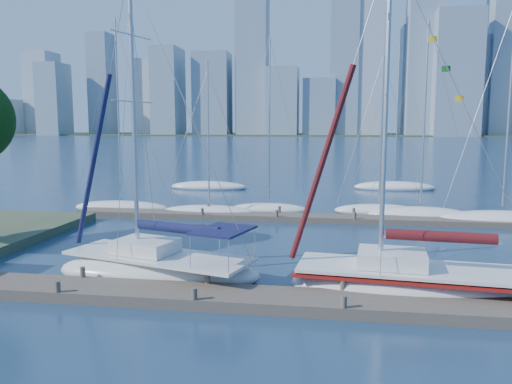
# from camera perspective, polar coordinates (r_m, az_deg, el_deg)

# --- Properties ---
(ground) EXTENTS (700.00, 700.00, 0.00)m
(ground) POSITION_cam_1_polar(r_m,az_deg,el_deg) (18.39, -6.25, -12.35)
(ground) COLOR #162D48
(ground) RESTS_ON ground
(near_dock) EXTENTS (26.00, 2.00, 0.40)m
(near_dock) POSITION_cam_1_polar(r_m,az_deg,el_deg) (18.32, -6.26, -11.76)
(near_dock) COLOR #4F443A
(near_dock) RESTS_ON ground
(far_dock) EXTENTS (30.00, 1.80, 0.36)m
(far_dock) POSITION_cam_1_polar(r_m,az_deg,el_deg) (33.34, 4.25, -2.92)
(far_dock) COLOR #4F443A
(far_dock) RESTS_ON ground
(far_shore) EXTENTS (800.00, 100.00, 1.50)m
(far_shore) POSITION_cam_1_polar(r_m,az_deg,el_deg) (336.77, 8.07, 6.48)
(far_shore) COLOR #38472D
(far_shore) RESTS_ON ground
(sailboat_navy) EXTENTS (8.99, 5.04, 12.91)m
(sailboat_navy) POSITION_cam_1_polar(r_m,az_deg,el_deg) (21.02, -11.17, -7.08)
(sailboat_navy) COLOR silver
(sailboat_navy) RESTS_ON ground
(sailboat_maroon) EXTENTS (9.02, 3.68, 13.07)m
(sailboat_maroon) POSITION_cam_1_polar(r_m,az_deg,el_deg) (19.59, 16.98, -8.38)
(sailboat_maroon) COLOR silver
(sailboat_maroon) RESTS_ON ground
(bg_boat_0) EXTENTS (7.43, 2.67, 14.14)m
(bg_boat_0) POSITION_cam_1_polar(r_m,az_deg,el_deg) (38.32, -15.10, -1.65)
(bg_boat_0) COLOR silver
(bg_boat_0) RESTS_ON ground
(bg_boat_1) EXTENTS (7.16, 4.30, 10.95)m
(bg_boat_1) POSITION_cam_1_polar(r_m,az_deg,el_deg) (35.31, -5.36, -2.25)
(bg_boat_1) COLOR silver
(bg_boat_1) RESTS_ON ground
(bg_boat_2) EXTENTS (6.05, 3.45, 12.64)m
(bg_boat_2) POSITION_cam_1_polar(r_m,az_deg,el_deg) (36.38, 1.52, -1.90)
(bg_boat_2) COLOR silver
(bg_boat_2) RESTS_ON ground
(bg_boat_3) EXTENTS (6.58, 3.89, 11.35)m
(bg_boat_3) POSITION_cam_1_polar(r_m,az_deg,el_deg) (36.80, 13.85, -2.03)
(bg_boat_3) COLOR silver
(bg_boat_3) RESTS_ON ground
(bg_boat_4) EXTENTS (7.01, 2.50, 13.35)m
(bg_boat_4) POSITION_cam_1_polar(r_m,az_deg,el_deg) (35.54, 18.26, -2.45)
(bg_boat_4) COLOR silver
(bg_boat_4) RESTS_ON ground
(bg_boat_5) EXTENTS (8.26, 4.29, 14.24)m
(bg_boat_5) POSITION_cam_1_polar(r_m,az_deg,el_deg) (35.67, 26.29, -2.81)
(bg_boat_5) COLOR silver
(bg_boat_5) RESTS_ON ground
(bg_boat_6) EXTENTS (7.95, 5.24, 11.86)m
(bg_boat_6) POSITION_cam_1_polar(r_m,az_deg,el_deg) (49.77, -5.41, 0.66)
(bg_boat_6) COLOR silver
(bg_boat_6) RESTS_ON ground
(bg_boat_7) EXTENTS (8.03, 3.22, 14.30)m
(bg_boat_7) POSITION_cam_1_polar(r_m,az_deg,el_deg) (50.85, 15.55, 0.60)
(bg_boat_7) COLOR silver
(bg_boat_7) RESTS_ON ground
(skyline) EXTENTS (503.58, 51.31, 120.73)m
(skyline) POSITION_cam_1_polar(r_m,az_deg,el_deg) (309.00, 12.13, 13.01)
(skyline) COLOR gray
(skyline) RESTS_ON ground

